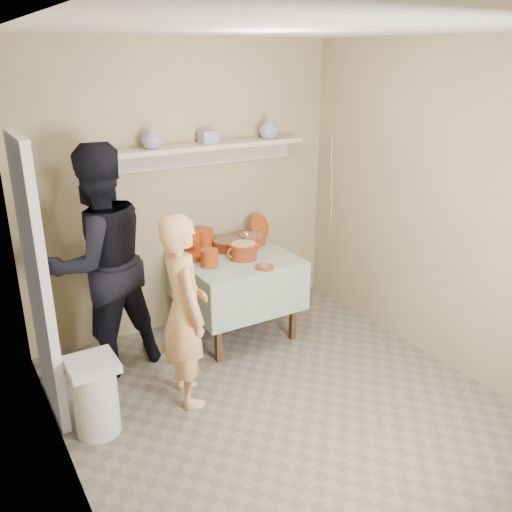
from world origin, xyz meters
TOP-DOWN VIEW (x-y plane):
  - ground at (0.00, 0.00)m, footprint 3.50×3.50m
  - tile_panel at (-1.46, 0.95)m, footprint 0.06×0.70m
  - plate_stack_a at (-0.03, 1.59)m, footprint 0.15×0.15m
  - plate_stack_b at (0.10, 1.59)m, footprint 0.16×0.16m
  - bowl_stack at (-0.06, 1.17)m, footprint 0.15×0.15m
  - empty_bowl at (-0.10, 1.39)m, footprint 0.17×0.17m
  - propped_lid at (0.70, 1.59)m, footprint 0.28×0.20m
  - vase_right at (0.81, 1.61)m, footprint 0.25×0.25m
  - vase_left at (-0.34, 1.62)m, footprint 0.21×0.21m
  - ceramic_box at (0.20, 1.64)m, footprint 0.16×0.12m
  - person_cook at (-0.57, 0.56)m, footprint 0.41×0.57m
  - person_helper at (-0.95, 1.30)m, footprint 1.04×0.89m
  - room_shell at (0.00, 0.00)m, footprint 3.04×3.54m
  - serving_table at (0.25, 1.28)m, footprint 0.97×0.97m
  - cazuela_meat_a at (0.29, 1.46)m, footprint 0.30×0.30m
  - cazuela_meat_b at (0.54, 1.48)m, footprint 0.28×0.28m
  - ladle at (0.49, 1.48)m, footprint 0.08×0.26m
  - cazuela_rice at (0.28, 1.19)m, footprint 0.33×0.25m
  - front_plate at (0.32, 0.89)m, footprint 0.16×0.16m
  - wall_shelf at (0.20, 1.65)m, footprint 1.80×0.25m
  - trash_bin at (-1.26, 0.51)m, footprint 0.32×0.32m
  - electrical_cord at (1.47, 1.48)m, footprint 0.01×0.05m

SIDE VIEW (x-z plane):
  - ground at x=0.00m, z-range 0.00..0.00m
  - trash_bin at x=-1.26m, z-range 0.00..0.56m
  - serving_table at x=0.25m, z-range 0.26..1.02m
  - person_cook at x=-0.57m, z-range 0.00..1.45m
  - front_plate at x=0.32m, z-range 0.76..0.78m
  - empty_bowl at x=-0.10m, z-range 0.76..0.81m
  - cazuela_meat_a at x=0.29m, z-range 0.77..0.87m
  - cazuela_meat_b at x=0.54m, z-range 0.77..0.87m
  - bowl_stack at x=-0.06m, z-range 0.76..0.91m
  - cazuela_rice at x=0.28m, z-range 0.77..0.92m
  - plate_stack_b at x=0.10m, z-range 0.76..0.95m
  - plate_stack_a at x=-0.03m, z-range 0.76..0.97m
  - ladle at x=0.49m, z-range 0.78..0.97m
  - propped_lid at x=0.70m, z-range 0.76..1.00m
  - person_helper at x=-0.95m, z-range 0.00..1.86m
  - tile_panel at x=-1.46m, z-range 0.00..2.00m
  - electrical_cord at x=1.47m, z-range 0.80..1.70m
  - room_shell at x=0.00m, z-range 0.30..2.92m
  - wall_shelf at x=0.20m, z-range 1.57..1.78m
  - ceramic_box at x=0.20m, z-range 1.72..1.83m
  - vase_left at x=-0.34m, z-range 1.72..1.90m
  - vase_right at x=0.81m, z-range 1.72..1.92m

